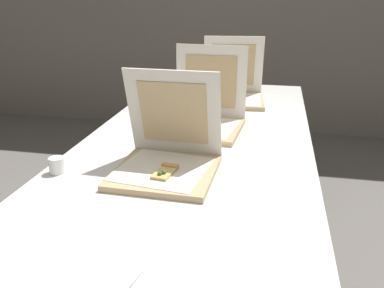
{
  "coord_description": "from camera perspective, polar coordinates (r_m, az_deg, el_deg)",
  "views": [
    {
      "loc": [
        0.31,
        -0.96,
        1.34
      ],
      "look_at": [
        0.02,
        0.48,
        0.79
      ],
      "focal_mm": 38.38,
      "sensor_mm": 36.0,
      "label": 1
    }
  ],
  "objects": [
    {
      "name": "pizza_box_middle",
      "position": [
        1.92,
        1.64,
        3.72
      ],
      "size": [
        0.37,
        0.38,
        0.37
      ],
      "rotation": [
        0.0,
        0.0,
        -0.08
      ],
      "color": "tan",
      "rests_on": "table"
    },
    {
      "name": "napkin_pile",
      "position": [
        1.0,
        -12.08,
        -17.52
      ],
      "size": [
        0.17,
        0.17,
        0.01
      ],
      "color": "white",
      "rests_on": "table"
    },
    {
      "name": "cup_white_near_left",
      "position": [
        1.53,
        -18.28,
        -2.84
      ],
      "size": [
        0.05,
        0.05,
        0.06
      ],
      "primitive_type": "cylinder",
      "color": "white",
      "rests_on": "table"
    },
    {
      "name": "pizza_box_back",
      "position": [
        2.41,
        5.69,
        7.18
      ],
      "size": [
        0.38,
        0.39,
        0.36
      ],
      "rotation": [
        0.0,
        0.0,
        0.11
      ],
      "color": "tan",
      "rests_on": "table"
    },
    {
      "name": "pizza_box_front",
      "position": [
        1.45,
        -3.52,
        -2.03
      ],
      "size": [
        0.36,
        0.36,
        0.36
      ],
      "rotation": [
        0.0,
        0.0,
        -0.03
      ],
      "color": "tan",
      "rests_on": "table"
    },
    {
      "name": "table",
      "position": [
        1.77,
        0.52,
        -1.0
      ],
      "size": [
        0.97,
        2.39,
        0.73
      ],
      "color": "silver",
      "rests_on": "ground"
    },
    {
      "name": "cup_white_far",
      "position": [
        2.16,
        -2.01,
        4.99
      ],
      "size": [
        0.05,
        0.05,
        0.06
      ],
      "primitive_type": "cylinder",
      "color": "white",
      "rests_on": "table"
    }
  ]
}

